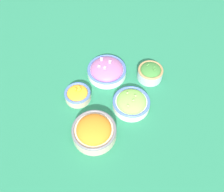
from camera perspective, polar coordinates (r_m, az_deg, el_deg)
name	(u,v)px	position (r m, az deg, el deg)	size (l,w,h in m)	color
ground_plane	(112,100)	(1.09, 0.00, -0.89)	(3.00, 3.00, 0.00)	#23704C
bowl_carrots	(94,131)	(0.97, -4.11, -7.98)	(0.17, 0.17, 0.08)	beige
bowl_red_onion	(107,70)	(1.15, -1.21, 5.93)	(0.18, 0.18, 0.07)	white
bowl_lettuce	(131,103)	(1.05, 4.43, -1.51)	(0.16, 0.16, 0.07)	silver
bowl_broccoli	(150,72)	(1.15, 8.74, 5.42)	(0.11, 0.11, 0.08)	#B2C1CC
bowl_squash	(78,94)	(1.08, -7.86, 0.39)	(0.11, 0.11, 0.06)	beige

